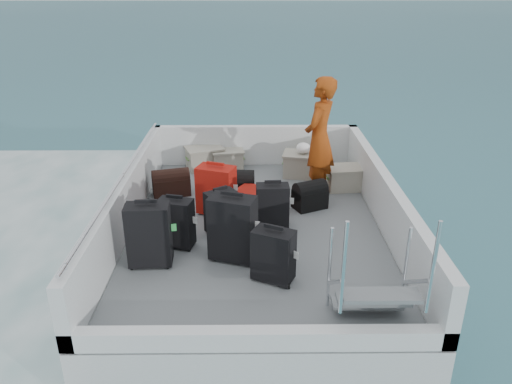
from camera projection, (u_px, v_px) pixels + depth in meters
ground at (256, 264)px, 7.04m from camera, size 160.00×160.00×0.00m
ferry_hull at (256, 246)px, 6.92m from camera, size 3.60×5.00×0.60m
deck at (256, 226)px, 6.80m from camera, size 3.30×4.70×0.02m
deck_fittings at (283, 211)px, 6.36m from camera, size 3.60×5.00×0.90m
suitcase_0 at (149, 236)px, 5.73m from camera, size 0.51×0.31×0.77m
suitcase_1 at (176, 224)px, 6.15m from camera, size 0.47×0.34×0.63m
suitcase_3 at (233, 229)px, 5.84m from camera, size 0.60×0.46×0.80m
suitcase_4 at (221, 213)px, 6.49m from camera, size 0.46×0.41×0.58m
suitcase_5 at (216, 191)px, 7.00m from camera, size 0.58×0.46×0.70m
suitcase_6 at (273, 256)px, 5.46m from camera, size 0.51×0.43×0.62m
suitcase_7 at (272, 206)px, 6.64m from camera, size 0.44×0.26×0.60m
suitcase_8 at (259, 200)px, 7.23m from camera, size 0.81×0.72×0.27m
duffel_0 at (171, 185)px, 7.68m from camera, size 0.62×0.44×0.32m
duffel_1 at (237, 186)px, 7.65m from camera, size 0.53×0.34×0.32m
duffel_2 at (310, 198)px, 7.25m from camera, size 0.54×0.46×0.32m
crate_0 at (205, 159)px, 8.73m from camera, size 0.69×0.59×0.35m
crate_1 at (228, 160)px, 8.75m from camera, size 0.56×0.43×0.31m
crate_2 at (303, 165)px, 8.40m from camera, size 0.69×0.54×0.37m
crate_3 at (345, 179)px, 7.90m from camera, size 0.60×0.45×0.34m
yellow_bag at (306, 162)px, 8.78m from camera, size 0.28×0.26×0.22m
white_bag at (303, 150)px, 8.29m from camera, size 0.24×0.24×0.18m
passenger at (319, 138)px, 7.37m from camera, size 0.70×0.80×1.83m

